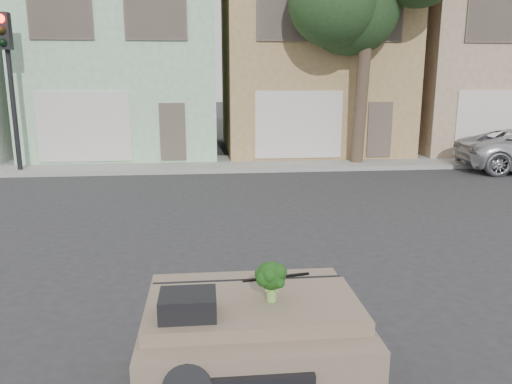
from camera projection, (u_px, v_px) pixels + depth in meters
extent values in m
plane|color=#303033|center=(234.00, 281.00, 7.79)|extent=(120.00, 120.00, 0.00)
cube|color=gray|center=(217.00, 164.00, 17.96)|extent=(40.00, 3.00, 0.15)
cube|color=#A0D3A7|center=(129.00, 61.00, 20.67)|extent=(7.20, 8.20, 7.55)
cube|color=tan|center=(307.00, 62.00, 21.41)|extent=(7.20, 8.20, 7.55)
cube|color=tan|center=(473.00, 62.00, 22.15)|extent=(7.20, 8.20, 7.55)
cube|color=black|center=(11.00, 96.00, 15.80)|extent=(0.40, 0.40, 5.10)
cube|color=#223E1D|center=(364.00, 43.00, 16.84)|extent=(4.40, 4.00, 8.50)
cube|color=#786653|center=(252.00, 350.00, 4.76)|extent=(2.00, 1.80, 1.12)
cube|color=black|center=(188.00, 305.00, 4.22)|extent=(0.48, 0.38, 0.20)
cube|color=black|center=(276.00, 277.00, 5.03)|extent=(0.69, 0.15, 0.02)
cube|color=#14360F|center=(271.00, 281.00, 4.48)|extent=(0.33, 0.33, 0.38)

